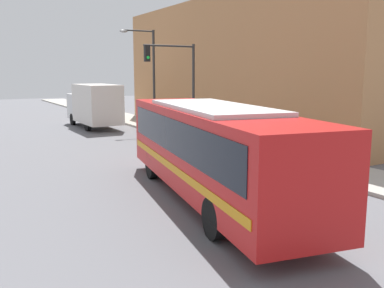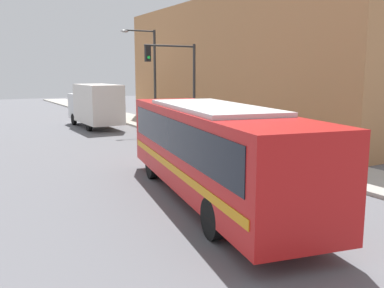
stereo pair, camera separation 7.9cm
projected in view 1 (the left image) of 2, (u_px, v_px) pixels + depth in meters
name	position (u px, v px, depth m)	size (l,w,h in m)	color
ground_plane	(225.00, 200.00, 14.06)	(120.00, 120.00, 0.00)	slate
sidewalk	(147.00, 124.00, 34.15)	(3.19, 70.00, 0.15)	#A8A399
building_facade	(242.00, 66.00, 30.31)	(6.00, 25.50, 9.10)	#B27A4C
city_bus	(211.00, 145.00, 13.68)	(4.63, 11.51, 3.12)	red
delivery_truck	(94.00, 104.00, 31.98)	(2.33, 7.09, 3.25)	silver
fire_hydrant	(246.00, 146.00, 21.36)	(0.23, 0.32, 0.72)	#999999
traffic_light_pole	(177.00, 75.00, 25.00)	(3.28, 0.35, 5.62)	#2D2D2D
parking_meter	(215.00, 130.00, 23.72)	(0.14, 0.14, 1.21)	#2D2D2D
street_lamp	(149.00, 70.00, 30.35)	(2.60, 0.28, 6.91)	#2D2D2D
pedestrian_near_corner	(255.00, 136.00, 21.56)	(0.34, 0.34, 1.61)	#47382D
pedestrian_mid_block	(182.00, 116.00, 30.54)	(0.34, 0.34, 1.74)	slate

